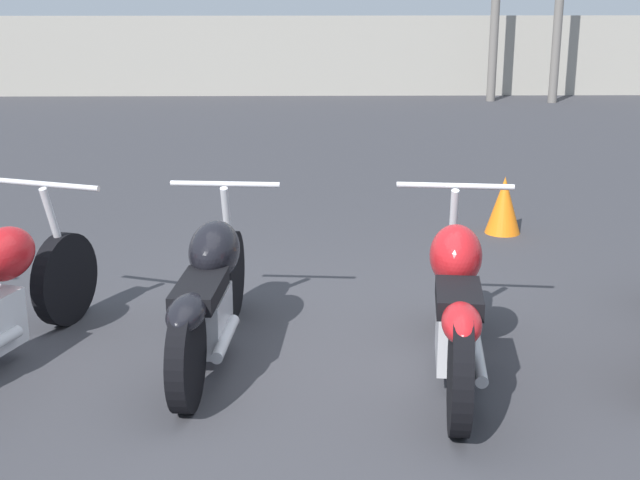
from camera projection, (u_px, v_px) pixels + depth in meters
name	position (u px, v px, depth m)	size (l,w,h in m)	color
ground_plane	(321.00, 361.00, 5.32)	(60.00, 60.00, 0.00)	#38383D
fence_back	(309.00, 56.00, 17.00)	(40.00, 0.04, 1.51)	#9E998E
motorcycle_slot_2	(210.00, 291.00, 5.25)	(0.70, 1.95, 0.95)	black
motorcycle_slot_3	(456.00, 305.00, 5.01)	(0.71, 2.00, 1.00)	black
traffic_cone_near	(504.00, 205.00, 7.91)	(0.32, 0.32, 0.51)	orange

